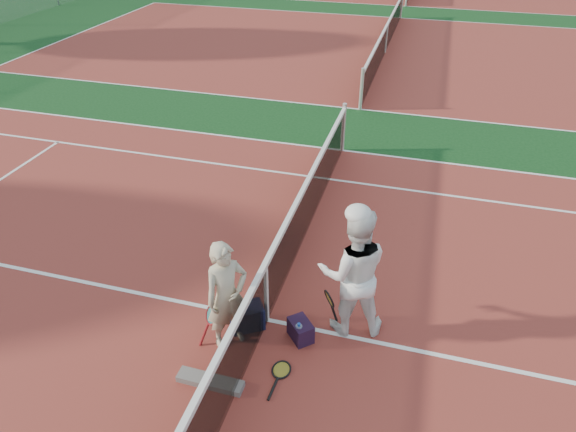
% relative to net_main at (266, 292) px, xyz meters
% --- Properties ---
extents(ground, '(130.00, 130.00, 0.00)m').
position_rel_net_main_xyz_m(ground, '(0.00, 0.00, -0.51)').
color(ground, '#0F3915').
rests_on(ground, ground).
extents(court_main, '(23.77, 10.97, 0.01)m').
position_rel_net_main_xyz_m(court_main, '(0.00, 0.00, -0.51)').
color(court_main, maroon).
rests_on(court_main, ground).
extents(court_far_a, '(23.77, 10.97, 0.01)m').
position_rel_net_main_xyz_m(court_far_a, '(0.00, 13.50, -0.51)').
color(court_far_a, maroon).
rests_on(court_far_a, ground).
extents(net_main, '(0.10, 10.98, 1.02)m').
position_rel_net_main_xyz_m(net_main, '(0.00, 0.00, 0.00)').
color(net_main, black).
rests_on(net_main, ground).
extents(net_far_a, '(0.10, 10.98, 1.02)m').
position_rel_net_main_xyz_m(net_far_a, '(0.00, 13.50, 0.00)').
color(net_far_a, black).
rests_on(net_far_a, ground).
extents(player_a, '(0.66, 0.67, 1.56)m').
position_rel_net_main_xyz_m(player_a, '(-0.35, -0.48, 0.27)').
color(player_a, '#BEB393').
rests_on(player_a, ground).
extents(player_b, '(1.06, 0.92, 1.86)m').
position_rel_net_main_xyz_m(player_b, '(1.10, 0.21, 0.42)').
color(player_b, white).
rests_on(player_b, ground).
extents(racket_red, '(0.40, 0.40, 0.55)m').
position_rel_net_main_xyz_m(racket_red, '(-0.57, -0.51, -0.24)').
color(racket_red, maroon).
rests_on(racket_red, ground).
extents(racket_black_held, '(0.33, 0.34, 0.58)m').
position_rel_net_main_xyz_m(racket_black_held, '(0.82, 0.16, -0.22)').
color(racket_black_held, black).
rests_on(racket_black_held, ground).
extents(racket_spare, '(0.30, 0.61, 0.03)m').
position_rel_net_main_xyz_m(racket_spare, '(0.44, -0.78, -0.49)').
color(racket_spare, black).
rests_on(racket_spare, ground).
extents(sports_bag_navy, '(0.53, 0.49, 0.34)m').
position_rel_net_main_xyz_m(sports_bag_navy, '(-0.22, -0.18, -0.34)').
color(sports_bag_navy, black).
rests_on(sports_bag_navy, ground).
extents(sports_bag_purple, '(0.41, 0.42, 0.28)m').
position_rel_net_main_xyz_m(sports_bag_purple, '(0.53, -0.19, -0.37)').
color(sports_bag_purple, black).
rests_on(sports_bag_purple, ground).
extents(net_cover_canvas, '(0.83, 0.20, 0.09)m').
position_rel_net_main_xyz_m(net_cover_canvas, '(-0.33, -1.21, -0.47)').
color(net_cover_canvas, '#66605C').
rests_on(net_cover_canvas, ground).
extents(water_bottle, '(0.09, 0.09, 0.30)m').
position_rel_net_main_xyz_m(water_bottle, '(0.52, -0.27, -0.36)').
color(water_bottle, '#C9E0FF').
rests_on(water_bottle, ground).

